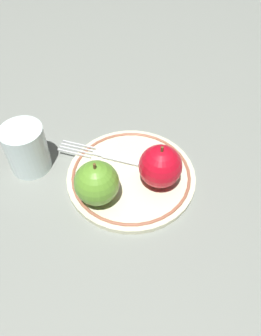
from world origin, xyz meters
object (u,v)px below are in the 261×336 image
Objects in this scene: plate at (130,177)px; fork at (110,157)px; apple_second_whole at (160,168)px; drinking_glass at (26,149)px; apple_red_whole at (97,183)px.

plate is 1.21× the size of fork.
apple_second_whole is at bearing 163.83° from fork.
drinking_glass is (-0.05, 0.14, 0.03)m from fork.
fork is (0.09, 0.01, -0.04)m from apple_red_whole.
apple_second_whole is at bearing -56.03° from apple_red_whole.
apple_red_whole is (-0.06, 0.04, 0.04)m from plate.
plate is 0.19m from drinking_glass.
drinking_glass reaches higher than plate.
drinking_glass is (-0.02, 0.19, 0.04)m from plate.
drinking_glass reaches higher than fork.
fork is 0.15m from drinking_glass.
fork reaches higher than plate.
fork is (0.03, 0.05, 0.01)m from plate.
apple_red_whole is at bearing 97.12° from fork.
plate is at bearing -32.89° from apple_red_whole.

